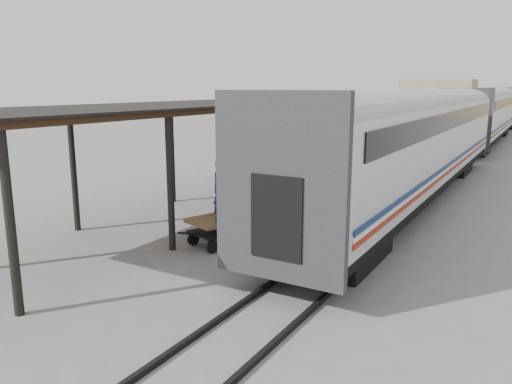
{
  "coord_description": "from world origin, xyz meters",
  "views": [
    {
      "loc": [
        7.93,
        -12.9,
        4.73
      ],
      "look_at": [
        0.67,
        -0.55,
        1.7
      ],
      "focal_mm": 35.0,
      "sensor_mm": 36.0,
      "label": 1
    }
  ],
  "objects_px": {
    "porter": "(222,191)",
    "luggage_tug": "(352,162)",
    "pedestrian": "(323,153)",
    "baggage_cart": "(228,222)"
  },
  "relations": [
    {
      "from": "baggage_cart",
      "to": "luggage_tug",
      "type": "distance_m",
      "value": 14.6
    },
    {
      "from": "pedestrian",
      "to": "baggage_cart",
      "type": "bearing_deg",
      "value": 94.4
    },
    {
      "from": "luggage_tug",
      "to": "baggage_cart",
      "type": "bearing_deg",
      "value": -102.53
    },
    {
      "from": "luggage_tug",
      "to": "pedestrian",
      "type": "bearing_deg",
      "value": 135.97
    },
    {
      "from": "luggage_tug",
      "to": "porter",
      "type": "height_order",
      "value": "porter"
    },
    {
      "from": "baggage_cart",
      "to": "pedestrian",
      "type": "relative_size",
      "value": 1.72
    },
    {
      "from": "luggage_tug",
      "to": "pedestrian",
      "type": "distance_m",
      "value": 2.56
    },
    {
      "from": "baggage_cart",
      "to": "porter",
      "type": "distance_m",
      "value": 1.34
    },
    {
      "from": "porter",
      "to": "pedestrian",
      "type": "xyz_separation_m",
      "value": [
        -3.74,
        16.34,
        -1.02
      ]
    },
    {
      "from": "porter",
      "to": "luggage_tug",
      "type": "bearing_deg",
      "value": 19.74
    }
  ]
}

